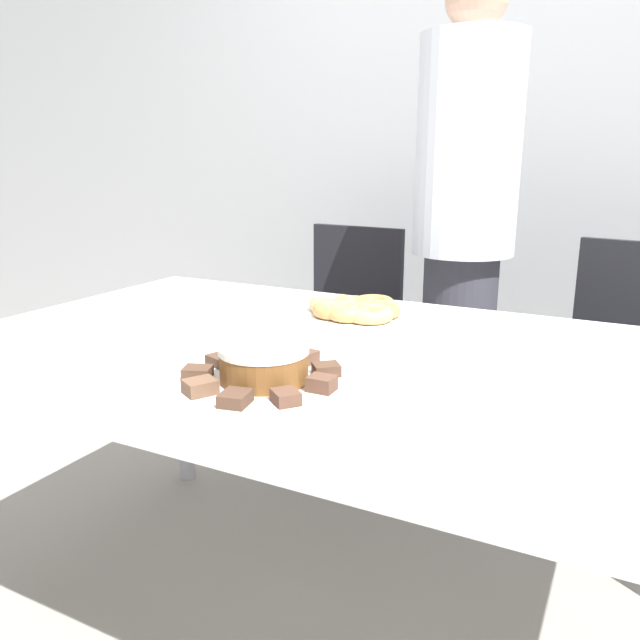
% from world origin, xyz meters
% --- Properties ---
extents(ground_plane, '(12.00, 12.00, 0.00)m').
position_xyz_m(ground_plane, '(0.00, 0.00, 0.00)').
color(ground_plane, gray).
extents(wall_back, '(8.00, 0.05, 2.60)m').
position_xyz_m(wall_back, '(0.00, 1.63, 1.30)').
color(wall_back, '#A8AAAD').
rests_on(wall_back, ground_plane).
extents(table, '(1.76, 1.05, 0.75)m').
position_xyz_m(table, '(0.00, 0.00, 0.68)').
color(table, white).
rests_on(table, ground_plane).
extents(person_standing, '(0.33, 0.33, 1.72)m').
position_xyz_m(person_standing, '(0.07, 0.85, 0.91)').
color(person_standing, '#383842').
rests_on(person_standing, ground_plane).
extents(office_chair_left, '(0.48, 0.48, 0.90)m').
position_xyz_m(office_chair_left, '(-0.42, 0.93, 0.43)').
color(office_chair_left, black).
rests_on(office_chair_left, ground_plane).
extents(office_chair_right, '(0.51, 0.51, 0.90)m').
position_xyz_m(office_chair_right, '(0.58, 0.93, 0.43)').
color(office_chair_right, black).
rests_on(office_chair_right, ground_plane).
extents(plate_cake, '(0.33, 0.33, 0.01)m').
position_xyz_m(plate_cake, '(-0.00, -0.27, 0.75)').
color(plate_cake, white).
rests_on(plate_cake, table).
extents(plate_donuts, '(0.32, 0.32, 0.01)m').
position_xyz_m(plate_donuts, '(-0.05, 0.28, 0.75)').
color(plate_donuts, white).
rests_on(plate_donuts, table).
extents(frosted_cake, '(0.17, 0.17, 0.07)m').
position_xyz_m(frosted_cake, '(-0.00, -0.27, 0.79)').
color(frosted_cake, brown).
rests_on(frosted_cake, plate_cake).
extents(lamington_0, '(0.06, 0.06, 0.02)m').
position_xyz_m(lamington_0, '(0.09, -0.19, 0.77)').
color(lamington_0, '#513828').
rests_on(lamington_0, plate_cake).
extents(lamington_1, '(0.05, 0.06, 0.02)m').
position_xyz_m(lamington_1, '(0.01, -0.15, 0.77)').
color(lamington_1, brown).
rests_on(lamington_1, plate_cake).
extents(lamington_2, '(0.07, 0.07, 0.02)m').
position_xyz_m(lamington_2, '(-0.07, -0.16, 0.77)').
color(lamington_2, brown).
rests_on(lamington_2, plate_cake).
extents(lamington_3, '(0.07, 0.07, 0.02)m').
position_xyz_m(lamington_3, '(-0.12, -0.23, 0.77)').
color(lamington_3, '#513828').
rests_on(lamington_3, plate_cake).
extents(lamington_4, '(0.06, 0.06, 0.02)m').
position_xyz_m(lamington_4, '(-0.12, -0.31, 0.77)').
color(lamington_4, '#513828').
rests_on(lamington_4, plate_cake).
extents(lamington_5, '(0.07, 0.07, 0.03)m').
position_xyz_m(lamington_5, '(-0.06, -0.38, 0.77)').
color(lamington_5, brown).
rests_on(lamington_5, plate_cake).
extents(lamington_6, '(0.06, 0.06, 0.02)m').
position_xyz_m(lamington_6, '(0.02, -0.39, 0.77)').
color(lamington_6, '#513828').
rests_on(lamington_6, plate_cake).
extents(lamington_7, '(0.06, 0.06, 0.02)m').
position_xyz_m(lamington_7, '(0.09, -0.34, 0.77)').
color(lamington_7, brown).
rests_on(lamington_7, plate_cake).
extents(lamington_8, '(0.05, 0.04, 0.03)m').
position_xyz_m(lamington_8, '(0.12, -0.27, 0.77)').
color(lamington_8, brown).
rests_on(lamington_8, plate_cake).
extents(donut_0, '(0.11, 0.11, 0.03)m').
position_xyz_m(donut_0, '(-0.05, 0.28, 0.77)').
color(donut_0, '#C68447').
rests_on(donut_0, plate_donuts).
extents(donut_1, '(0.11, 0.11, 0.03)m').
position_xyz_m(donut_1, '(-0.04, 0.35, 0.78)').
color(donut_1, '#D18E4C').
rests_on(donut_1, plate_donuts).
extents(donut_2, '(0.10, 0.10, 0.03)m').
position_xyz_m(donut_2, '(-0.08, 0.32, 0.78)').
color(donut_2, '#C68447').
rests_on(donut_2, plate_donuts).
extents(donut_3, '(0.13, 0.13, 0.04)m').
position_xyz_m(donut_3, '(-0.13, 0.28, 0.78)').
color(donut_3, '#E5AD66').
rests_on(donut_3, plate_donuts).
extents(donut_4, '(0.12, 0.12, 0.04)m').
position_xyz_m(donut_4, '(-0.10, 0.23, 0.78)').
color(donut_4, '#D18E4C').
rests_on(donut_4, plate_donuts).
extents(donut_5, '(0.11, 0.11, 0.04)m').
position_xyz_m(donut_5, '(-0.05, 0.22, 0.78)').
color(donut_5, tan).
rests_on(donut_5, plate_donuts).
extents(donut_6, '(0.12, 0.12, 0.03)m').
position_xyz_m(donut_6, '(-0.00, 0.23, 0.78)').
color(donut_6, '#E5AD66').
rests_on(donut_6, plate_donuts).
extents(donut_7, '(0.10, 0.10, 0.03)m').
position_xyz_m(donut_7, '(0.01, 0.28, 0.78)').
color(donut_7, '#C68447').
rests_on(donut_7, plate_donuts).
extents(donut_8, '(0.10, 0.10, 0.03)m').
position_xyz_m(donut_8, '(0.00, 0.31, 0.77)').
color(donut_8, '#E5AD66').
rests_on(donut_8, plate_donuts).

